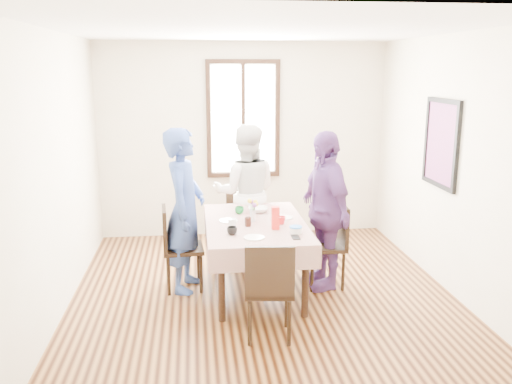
{
  "coord_description": "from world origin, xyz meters",
  "views": [
    {
      "loc": [
        -0.69,
        -5.21,
        2.36
      ],
      "look_at": [
        -0.06,
        0.14,
        1.1
      ],
      "focal_mm": 37.67,
      "sensor_mm": 36.0,
      "label": 1
    }
  ],
  "objects_px": {
    "person_right": "(324,210)",
    "dining_table": "(255,257)",
    "chair_near": "(269,289)",
    "person_far": "(246,193)",
    "chair_right": "(325,246)",
    "person_left": "(184,210)",
    "chair_left": "(183,248)",
    "chair_far": "(246,222)"
  },
  "relations": [
    {
      "from": "chair_far",
      "to": "chair_near",
      "type": "xyz_separation_m",
      "value": [
        -0.0,
        -2.07,
        0.0
      ]
    },
    {
      "from": "person_left",
      "to": "chair_near",
      "type": "bearing_deg",
      "value": -134.82
    },
    {
      "from": "person_left",
      "to": "person_far",
      "type": "height_order",
      "value": "person_left"
    },
    {
      "from": "person_far",
      "to": "chair_right",
      "type": "bearing_deg",
      "value": 133.57
    },
    {
      "from": "dining_table",
      "to": "chair_right",
      "type": "height_order",
      "value": "chair_right"
    },
    {
      "from": "chair_near",
      "to": "person_left",
      "type": "distance_m",
      "value": 1.46
    },
    {
      "from": "chair_left",
      "to": "person_right",
      "type": "distance_m",
      "value": 1.57
    },
    {
      "from": "chair_near",
      "to": "person_left",
      "type": "height_order",
      "value": "person_left"
    },
    {
      "from": "chair_right",
      "to": "person_right",
      "type": "bearing_deg",
      "value": 90.17
    },
    {
      "from": "chair_left",
      "to": "dining_table",
      "type": "bearing_deg",
      "value": 75.7
    },
    {
      "from": "chair_near",
      "to": "dining_table",
      "type": "bearing_deg",
      "value": 96.11
    },
    {
      "from": "person_right",
      "to": "chair_far",
      "type": "bearing_deg",
      "value": -154.18
    },
    {
      "from": "chair_far",
      "to": "person_left",
      "type": "relative_size",
      "value": 0.52
    },
    {
      "from": "chair_near",
      "to": "person_far",
      "type": "height_order",
      "value": "person_far"
    },
    {
      "from": "chair_far",
      "to": "person_far",
      "type": "distance_m",
      "value": 0.39
    },
    {
      "from": "chair_right",
      "to": "person_far",
      "type": "distance_m",
      "value": 1.3
    },
    {
      "from": "chair_near",
      "to": "chair_right",
      "type": "bearing_deg",
      "value": 60.87
    },
    {
      "from": "chair_far",
      "to": "person_right",
      "type": "distance_m",
      "value": 1.3
    },
    {
      "from": "person_left",
      "to": "chair_left",
      "type": "bearing_deg",
      "value": 102.87
    },
    {
      "from": "person_right",
      "to": "dining_table",
      "type": "bearing_deg",
      "value": -97.55
    },
    {
      "from": "dining_table",
      "to": "chair_left",
      "type": "relative_size",
      "value": 1.66
    },
    {
      "from": "dining_table",
      "to": "chair_near",
      "type": "bearing_deg",
      "value": -90.0
    },
    {
      "from": "person_left",
      "to": "person_right",
      "type": "bearing_deg",
      "value": -80.75
    },
    {
      "from": "dining_table",
      "to": "chair_near",
      "type": "xyz_separation_m",
      "value": [
        -0.0,
        -1.04,
        0.08
      ]
    },
    {
      "from": "dining_table",
      "to": "chair_near",
      "type": "distance_m",
      "value": 1.04
    },
    {
      "from": "chair_near",
      "to": "person_left",
      "type": "xyz_separation_m",
      "value": [
        -0.75,
        1.18,
        0.42
      ]
    },
    {
      "from": "chair_left",
      "to": "person_left",
      "type": "relative_size",
      "value": 0.52
    },
    {
      "from": "chair_near",
      "to": "person_far",
      "type": "relative_size",
      "value": 0.54
    },
    {
      "from": "chair_left",
      "to": "chair_near",
      "type": "distance_m",
      "value": 1.41
    },
    {
      "from": "dining_table",
      "to": "person_far",
      "type": "height_order",
      "value": "person_far"
    },
    {
      "from": "person_far",
      "to": "person_left",
      "type": "bearing_deg",
      "value": 54.94
    },
    {
      "from": "chair_right",
      "to": "person_far",
      "type": "xyz_separation_m",
      "value": [
        -0.77,
        0.97,
        0.39
      ]
    },
    {
      "from": "chair_left",
      "to": "chair_near",
      "type": "bearing_deg",
      "value": 29.18
    },
    {
      "from": "person_left",
      "to": "person_far",
      "type": "relative_size",
      "value": 1.04
    },
    {
      "from": "person_left",
      "to": "chair_right",
      "type": "bearing_deg",
      "value": -80.7
    },
    {
      "from": "chair_left",
      "to": "person_right",
      "type": "bearing_deg",
      "value": 82.59
    },
    {
      "from": "person_far",
      "to": "person_right",
      "type": "xyz_separation_m",
      "value": [
        0.75,
        -0.97,
        0.01
      ]
    },
    {
      "from": "dining_table",
      "to": "person_left",
      "type": "relative_size",
      "value": 0.86
    },
    {
      "from": "person_left",
      "to": "chair_far",
      "type": "bearing_deg",
      "value": -26.91
    },
    {
      "from": "chair_far",
      "to": "person_far",
      "type": "bearing_deg",
      "value": 81.66
    },
    {
      "from": "chair_right",
      "to": "chair_near",
      "type": "relative_size",
      "value": 1.0
    },
    {
      "from": "chair_near",
      "to": "person_far",
      "type": "bearing_deg",
      "value": 96.11
    }
  ]
}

